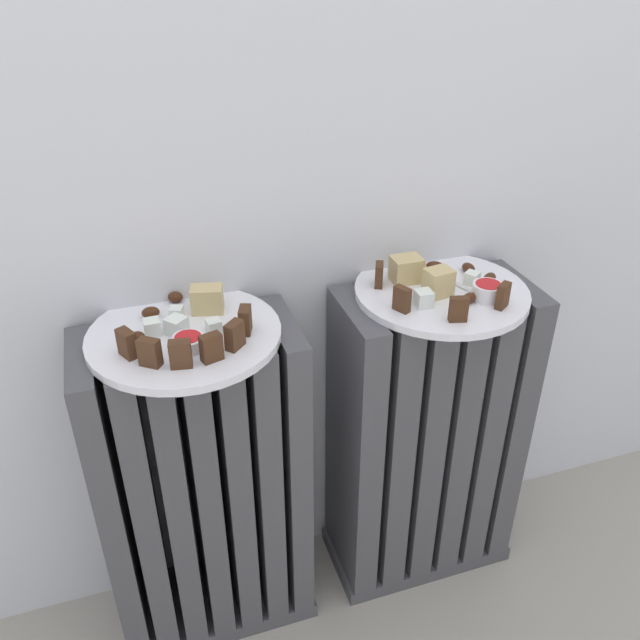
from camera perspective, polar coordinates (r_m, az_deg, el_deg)
radiator_left at (r=1.15m, az=-9.99°, el=-14.38°), size 0.34×0.17×0.60m
radiator_right at (r=1.24m, az=9.10°, el=-10.18°), size 0.34×0.17×0.60m
plate_left at (r=0.96m, az=-11.64°, el=-1.26°), size 0.28×0.28×0.01m
plate_right at (r=1.07m, az=10.44°, el=2.42°), size 0.28×0.28×0.01m
dark_cake_slice_left_0 at (r=0.91m, az=-16.35°, el=-1.96°), size 0.03×0.03×0.04m
dark_cake_slice_left_1 at (r=0.88m, az=-14.53°, el=-2.74°), size 0.03×0.03×0.04m
dark_cake_slice_left_2 at (r=0.87m, az=-11.98°, el=-2.90°), size 0.03×0.02×0.04m
dark_cake_slice_left_3 at (r=0.88m, az=-9.37°, el=-2.38°), size 0.03×0.02×0.04m
dark_cake_slice_left_4 at (r=0.90m, az=-7.40°, el=-1.32°), size 0.03×0.03×0.04m
dark_cake_slice_left_5 at (r=0.93m, az=-6.49°, el=-0.02°), size 0.02×0.03×0.04m
marble_cake_slice_left_0 at (r=0.99m, az=-9.73°, el=1.77°), size 0.05×0.04×0.04m
turkish_delight_left_0 at (r=0.95m, az=-12.31°, el=-0.50°), size 0.04×0.04×0.03m
turkish_delight_left_1 at (r=0.94m, az=-9.18°, el=-0.54°), size 0.02×0.02×0.02m
turkish_delight_left_2 at (r=0.95m, az=-14.30°, el=-0.61°), size 0.02×0.02×0.02m
turkish_delight_left_3 at (r=0.98m, az=-12.31°, el=0.59°), size 0.02×0.02×0.02m
medjool_date_left_0 at (r=1.00m, az=-14.43°, el=0.63°), size 0.03×0.02×0.02m
medjool_date_left_1 at (r=1.03m, az=-12.40°, el=1.95°), size 0.03×0.03×0.02m
medjool_date_left_2 at (r=0.94m, az=-15.57°, el=-1.47°), size 0.03×0.02×0.02m
jam_bowl_left at (r=0.91m, az=-11.31°, el=-1.85°), size 0.04×0.04×0.02m
dark_cake_slice_right_0 at (r=1.05m, az=5.13°, el=3.91°), size 0.02×0.03×0.04m
dark_cake_slice_right_1 at (r=0.98m, az=7.10°, el=1.80°), size 0.02×0.03×0.04m
dark_cake_slice_right_2 at (r=0.97m, az=11.89°, el=0.91°), size 0.03×0.02×0.04m
dark_cake_slice_right_3 at (r=1.02m, az=15.54°, el=2.03°), size 0.03×0.03×0.04m
marble_cake_slice_right_0 at (r=1.07m, az=7.48°, el=4.37°), size 0.05×0.04×0.04m
marble_cake_slice_right_1 at (r=1.03m, az=10.20°, el=3.22°), size 0.04×0.04×0.04m
turkish_delight_right_0 at (r=1.00m, az=8.95°, el=1.85°), size 0.03×0.03×0.02m
turkish_delight_right_1 at (r=1.08m, az=12.99°, el=3.54°), size 0.03×0.03×0.02m
medjool_date_right_0 at (r=1.09m, az=14.45°, el=3.49°), size 0.03×0.03×0.02m
medjool_date_right_1 at (r=1.03m, az=12.80°, el=1.87°), size 0.03×0.03×0.02m
medjool_date_right_2 at (r=1.12m, az=9.90°, el=4.64°), size 0.03×0.03×0.02m
medjool_date_right_3 at (r=1.12m, az=12.71°, el=4.41°), size 0.02×0.03×0.01m
jam_bowl_right at (r=1.04m, az=14.29°, el=2.50°), size 0.05×0.05×0.03m
fork at (r=1.08m, az=11.69°, el=3.06°), size 0.04×0.09×0.00m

